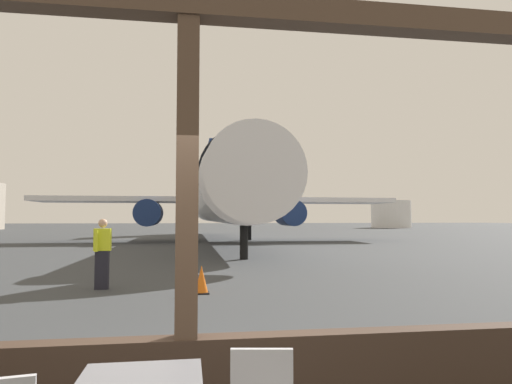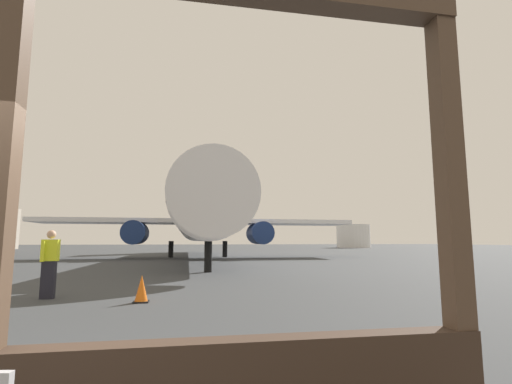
{
  "view_description": "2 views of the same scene",
  "coord_description": "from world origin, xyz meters",
  "px_view_note": "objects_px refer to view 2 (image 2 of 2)",
  "views": [
    {
      "loc": [
        0.01,
        -4.11,
        1.76
      ],
      "look_at": [
        2.44,
        11.98,
        2.71
      ],
      "focal_mm": 31.44,
      "sensor_mm": 36.0,
      "label": 1
    },
    {
      "loc": [
        1.39,
        -3.06,
        1.47
      ],
      "look_at": [
        4.37,
        13.3,
        3.64
      ],
      "focal_mm": 26.27,
      "sensor_mm": 36.0,
      "label": 2
    }
  ],
  "objects_px": {
    "airplane": "(199,218)",
    "fuel_storage_tank": "(353,236)",
    "ground_crew_worker": "(49,263)",
    "traffic_cone": "(142,289)"
  },
  "relations": [
    {
      "from": "ground_crew_worker",
      "to": "traffic_cone",
      "type": "xyz_separation_m",
      "value": [
        2.42,
        -1.0,
        -0.6
      ]
    },
    {
      "from": "ground_crew_worker",
      "to": "fuel_storage_tank",
      "type": "distance_m",
      "value": 75.91
    },
    {
      "from": "airplane",
      "to": "fuel_storage_tank",
      "type": "relative_size",
      "value": 5.24
    },
    {
      "from": "airplane",
      "to": "ground_crew_worker",
      "type": "relative_size",
      "value": 21.3
    },
    {
      "from": "airplane",
      "to": "ground_crew_worker",
      "type": "height_order",
      "value": "airplane"
    },
    {
      "from": "traffic_cone",
      "to": "fuel_storage_tank",
      "type": "bearing_deg",
      "value": 61.39
    },
    {
      "from": "airplane",
      "to": "fuel_storage_tank",
      "type": "height_order",
      "value": "airplane"
    },
    {
      "from": "airplane",
      "to": "fuel_storage_tank",
      "type": "bearing_deg",
      "value": 51.7
    },
    {
      "from": "fuel_storage_tank",
      "to": "airplane",
      "type": "bearing_deg",
      "value": -128.3
    },
    {
      "from": "ground_crew_worker",
      "to": "traffic_cone",
      "type": "distance_m",
      "value": 2.69
    }
  ]
}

